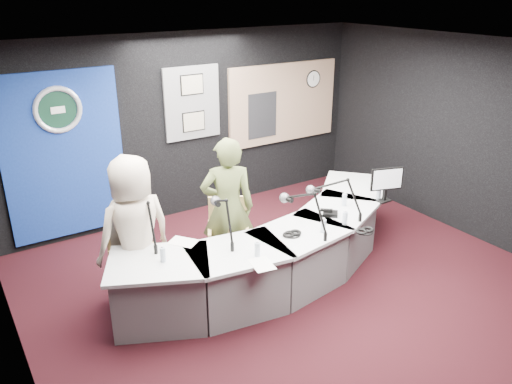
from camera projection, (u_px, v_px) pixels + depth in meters
ground at (307, 296)px, 6.06m from camera, size 6.00×6.00×0.00m
ceiling at (318, 53)px, 5.00m from camera, size 6.00×6.00×0.02m
wall_back at (189, 126)px, 7.87m from camera, size 6.00×0.02×2.80m
wall_left at (12, 262)px, 4.03m from camera, size 0.02×6.00×2.80m
wall_right at (483, 143)px, 7.04m from camera, size 0.02×6.00×2.80m
broadcast_desk at (277, 250)px, 6.32m from camera, size 4.50×1.90×0.75m
backdrop_panel at (64, 157)px, 6.95m from camera, size 1.60×0.05×2.30m
agency_seal at (58, 110)px, 6.67m from camera, size 0.63×0.07×0.63m
seal_center at (58, 110)px, 6.68m from camera, size 0.48×0.01×0.48m
pinboard at (192, 103)px, 7.74m from camera, size 0.90×0.04×1.10m
framed_photo_upper at (192, 85)px, 7.61m from camera, size 0.34×0.02×0.27m
framed_photo_lower at (194, 122)px, 7.82m from camera, size 0.34×0.02×0.27m
booth_window_frame at (283, 103)px, 8.66m from camera, size 2.12×0.06×1.32m
booth_glow at (284, 103)px, 8.66m from camera, size 2.00×0.02×1.20m
equipment_rack at (262, 115)px, 8.47m from camera, size 0.55×0.02×0.75m
wall_clock at (313, 79)px, 8.81m from camera, size 0.28×0.01×0.28m
armchair_left at (138, 267)px, 5.81m from camera, size 0.56×0.56×0.89m
armchair_right at (229, 239)px, 6.38m from camera, size 0.74×0.74×0.97m
draped_jacket at (130, 245)px, 5.94m from camera, size 0.51×0.16×0.70m
person_man at (135, 233)px, 5.65m from camera, size 0.92×0.66×1.77m
person_woman at (228, 208)px, 6.22m from camera, size 0.77×0.66×1.79m
computer_monitor at (386, 179)px, 6.67m from camera, size 0.46×0.18×0.33m
desk_phone at (330, 214)px, 6.37m from camera, size 0.23×0.23×0.05m
headphones_near at (365, 231)px, 5.95m from camera, size 0.21×0.21×0.04m
headphones_far at (292, 234)px, 5.88m from camera, size 0.22×0.22×0.04m
paper_stack at (183, 242)px, 5.73m from camera, size 0.35×0.37×0.00m
notepad at (262, 264)px, 5.27m from camera, size 0.26×0.33×0.00m
boom_mic_a at (147, 217)px, 5.63m from camera, size 0.20×0.73×0.60m
boom_mic_b at (223, 214)px, 5.69m from camera, size 0.25×0.73×0.60m
boom_mic_c at (305, 208)px, 5.84m from camera, size 0.26×0.72×0.60m
boom_mic_d at (336, 196)px, 6.19m from camera, size 0.53×0.59×0.60m
water_bottles at (293, 225)px, 5.92m from camera, size 3.14×0.57×0.18m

